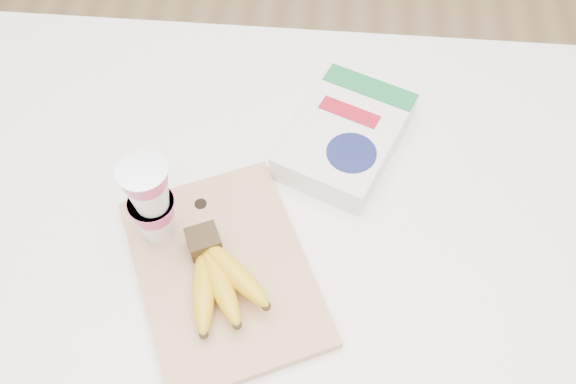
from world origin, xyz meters
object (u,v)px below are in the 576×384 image
at_px(table, 242,332).
at_px(cutting_board, 223,271).
at_px(bananas, 218,277).
at_px(cereal_box, 346,136).
at_px(yogurt_stack, 151,200).

height_order(table, cutting_board, cutting_board).
bearing_deg(bananas, cutting_board, 85.26).
bearing_deg(cereal_box, bananas, -98.85).
distance_m(table, bananas, 0.56).
bearing_deg(table, cereal_box, 39.79).
xyz_separation_m(table, cereal_box, (0.19, 0.16, 0.54)).
relative_size(cutting_board, yogurt_stack, 2.01).
bearing_deg(yogurt_stack, cutting_board, -27.35).
height_order(table, cereal_box, cereal_box).
distance_m(cutting_board, cereal_box, 0.32).
bearing_deg(table, bananas, -84.24).
bearing_deg(cutting_board, yogurt_stack, 127.71).
relative_size(yogurt_stack, cereal_box, 0.59).
xyz_separation_m(table, yogurt_stack, (-0.09, -0.05, 0.62)).
height_order(table, yogurt_stack, yogurt_stack).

